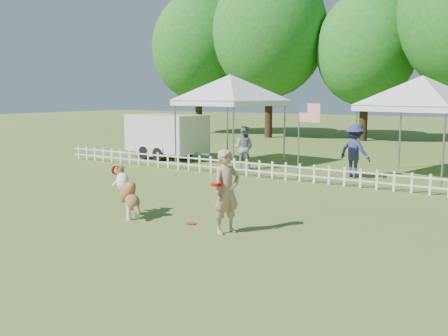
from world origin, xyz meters
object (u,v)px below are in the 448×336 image
object	(u,v)px
handler	(226,192)
spectator_b	(355,151)
canopy_tent_left	(230,121)
flag_pole	(299,141)
dog	(128,192)
cargo_trailer	(166,136)
canopy_tent_right	(420,128)
spectator_a	(244,148)
frisbee_on_turf	(191,224)

from	to	relation	value
handler	spectator_b	size ratio (longest dim) A/B	0.94
canopy_tent_left	flag_pole	world-z (taller)	canopy_tent_left
flag_pole	dog	bearing A→B (deg)	-77.80
canopy_tent_left	cargo_trailer	xyz separation A→B (m)	(-3.35, 0.02, -0.78)
handler	dog	size ratio (longest dim) A/B	1.47
flag_pole	handler	bearing A→B (deg)	-56.29
canopy_tent_left	flag_pole	size ratio (longest dim) A/B	1.36
canopy_tent_left	cargo_trailer	world-z (taller)	canopy_tent_left
dog	spectator_b	size ratio (longest dim) A/B	0.64
dog	canopy_tent_right	bearing A→B (deg)	85.95
dog	spectator_b	distance (m)	8.75
spectator_a	flag_pole	bearing A→B (deg)	148.69
handler	frisbee_on_turf	bearing A→B (deg)	100.64
cargo_trailer	flag_pole	xyz separation A→B (m)	(7.26, -1.96, 0.31)
flag_pole	spectator_a	bearing A→B (deg)	-178.37
canopy_tent_right	flag_pole	xyz separation A→B (m)	(-3.32, -2.46, -0.39)
frisbee_on_turf	spectator_a	size ratio (longest dim) A/B	0.13
flag_pole	frisbee_on_turf	bearing A→B (deg)	-64.53
dog	flag_pole	size ratio (longest dim) A/B	0.45
flag_pole	spectator_b	bearing A→B (deg)	64.26
canopy_tent_left	spectator_a	world-z (taller)	canopy_tent_left
handler	canopy_tent_right	xyz separation A→B (m)	(1.81, 9.33, 0.82)
canopy_tent_right	cargo_trailer	size ratio (longest dim) A/B	0.75
dog	canopy_tent_left	bearing A→B (deg)	128.52
cargo_trailer	flag_pole	bearing A→B (deg)	-7.61
canopy_tent_right	flag_pole	world-z (taller)	canopy_tent_right
handler	canopy_tent_left	bearing A→B (deg)	51.23
spectator_a	dog	bearing A→B (deg)	89.48
spectator_b	canopy_tent_right	bearing A→B (deg)	-130.22
handler	canopy_tent_left	world-z (taller)	canopy_tent_left
canopy_tent_right	spectator_b	world-z (taller)	canopy_tent_right
dog	frisbee_on_turf	distance (m)	1.73
dog	frisbee_on_turf	world-z (taller)	dog
spectator_a	handler	bearing A→B (deg)	106.53
cargo_trailer	dog	bearing A→B (deg)	-47.97
flag_pole	spectator_b	world-z (taller)	flag_pole
frisbee_on_turf	spectator_b	distance (m)	8.19
canopy_tent_left	canopy_tent_right	size ratio (longest dim) A/B	1.05
canopy_tent_left	flag_pole	distance (m)	4.40
cargo_trailer	frisbee_on_turf	bearing A→B (deg)	-40.66
dog	spectator_a	bearing A→B (deg)	122.25
dog	canopy_tent_left	xyz separation A→B (m)	(-2.79, 8.93, 1.18)
spectator_b	spectator_a	bearing A→B (deg)	24.99
frisbee_on_turf	canopy_tent_right	xyz separation A→B (m)	(2.84, 9.16, 1.68)
dog	cargo_trailer	distance (m)	10.86
frisbee_on_turf	canopy_tent_right	bearing A→B (deg)	72.81
dog	frisbee_on_turf	size ratio (longest dim) A/B	5.40
spectator_a	spectator_b	bearing A→B (deg)	174.11
handler	flag_pole	world-z (taller)	flag_pole
handler	spectator_a	xyz separation A→B (m)	(-4.19, 7.82, -0.04)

